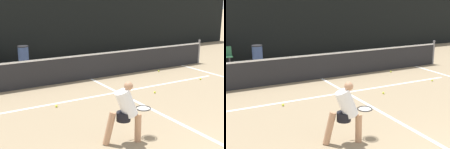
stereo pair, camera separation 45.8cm
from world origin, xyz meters
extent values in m
cube|color=white|center=(0.00, 5.97, 0.00)|extent=(8.25, 0.10, 0.01)
cube|color=white|center=(0.00, 4.74, 0.00)|extent=(0.10, 6.30, 0.01)
cylinder|color=slate|center=(5.50, 7.88, 0.53)|extent=(0.09, 0.09, 1.07)
cube|color=#232326|center=(0.00, 7.88, 0.47)|extent=(11.00, 0.02, 0.95)
cube|color=white|center=(0.00, 7.88, 0.92)|extent=(11.00, 0.03, 0.06)
cube|color=black|center=(0.00, 12.28, 1.56)|extent=(24.00, 0.06, 3.13)
cylinder|color=tan|center=(-1.43, 2.83, 0.31)|extent=(0.14, 0.14, 0.62)
cylinder|color=tan|center=(-2.02, 3.01, 0.36)|extent=(0.32, 0.22, 0.72)
cylinder|color=black|center=(-1.73, 2.93, 0.59)|extent=(0.30, 0.30, 0.19)
cylinder|color=white|center=(-1.67, 2.91, 0.88)|extent=(0.50, 0.37, 0.67)
sphere|color=tan|center=(-1.64, 2.90, 1.24)|extent=(0.19, 0.19, 0.19)
cylinder|color=#262628|center=(-1.47, 3.09, 0.64)|extent=(0.30, 0.12, 0.03)
torus|color=#262628|center=(-1.17, 3.00, 0.64)|extent=(0.43, 0.43, 0.02)
cylinder|color=beige|center=(-1.17, 3.00, 0.64)|extent=(0.33, 0.33, 0.01)
sphere|color=#D1E033|center=(2.88, 7.48, 0.03)|extent=(0.07, 0.07, 0.07)
sphere|color=#D1E033|center=(3.42, 5.72, 0.03)|extent=(0.07, 0.07, 0.07)
sphere|color=#D1E033|center=(-2.18, 5.68, 0.03)|extent=(0.07, 0.07, 0.07)
sphere|color=#D1E033|center=(0.97, 5.30, 0.03)|extent=(0.07, 0.07, 0.07)
cube|color=#333338|center=(-2.73, 11.57, 0.22)|extent=(0.06, 0.32, 0.44)
cylinder|color=#384C7F|center=(-1.56, 11.29, 0.43)|extent=(0.45, 0.45, 0.86)
cylinder|color=black|center=(-1.56, 11.29, 0.88)|extent=(0.47, 0.47, 0.04)
cube|color=maroon|center=(-0.14, 15.96, 0.40)|extent=(1.89, 4.10, 0.79)
cube|color=#1E2328|center=(-0.14, 15.75, 1.06)|extent=(1.59, 2.46, 0.53)
cylinder|color=black|center=(0.71, 17.27, 0.30)|extent=(0.18, 0.60, 0.60)
cylinder|color=black|center=(0.71, 14.65, 0.30)|extent=(0.18, 0.60, 0.60)
cylinder|color=brown|center=(6.79, 20.76, 2.07)|extent=(0.28, 0.28, 4.14)
camera|label=1|loc=(-5.01, -2.16, 3.04)|focal=50.00mm
camera|label=2|loc=(-4.60, -2.38, 3.04)|focal=50.00mm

